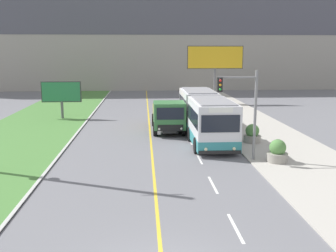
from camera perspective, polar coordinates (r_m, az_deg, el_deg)
The scene contains 10 objects.
lane_marking_centre at distance 13.20m, azimuth 0.48°, elevation -17.28°, with size 2.88×140.00×0.01m.
apartment_block_background at distance 66.31m, azimuth -3.31°, elevation 16.16°, with size 80.00×8.04×24.71m.
city_bus at distance 28.84m, azimuth 5.30°, elevation 1.57°, with size 2.72×12.24×3.13m.
dump_truck at distance 30.22m, azimuth 0.07°, elevation 1.37°, with size 2.42×6.70×2.48m.
traffic_light_mast at distance 22.41m, azimuth 10.88°, elevation 3.23°, with size 2.28×0.32×5.18m.
billboard_large at distance 47.19m, azimuth 6.86°, elevation 9.62°, with size 6.63×0.24×6.79m.
billboard_small at distance 37.61m, azimuth -15.22°, elevation 4.67°, with size 3.62×0.24×3.47m.
planter_round_near at distance 22.90m, azimuth 15.60°, elevation -3.66°, with size 1.16×1.16×1.29m.
planter_round_second at distance 27.35m, azimuth 12.13°, elevation -1.19°, with size 1.16×1.16×1.26m.
planter_round_third at distance 31.92m, azimuth 9.78°, elevation 0.59°, with size 1.15×1.15×1.24m.
Camera 1 is at (-0.49, -9.72, 6.23)m, focal length 42.00 mm.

